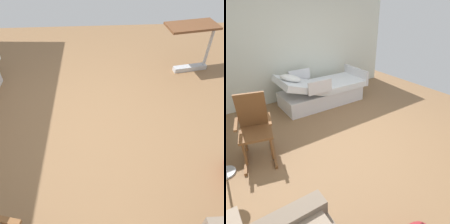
# 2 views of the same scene
# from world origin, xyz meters

# --- Properties ---
(ground_plane) EXTENTS (6.53, 6.53, 0.00)m
(ground_plane) POSITION_xyz_m (0.00, 0.00, 0.00)
(ground_plane) COLOR olive
(overbed_table) EXTENTS (0.87, 0.52, 0.84)m
(overbed_table) POSITION_xyz_m (-1.70, -1.28, 0.53)
(overbed_table) COLOR #B2B5BA
(overbed_table) RESTS_ON ground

